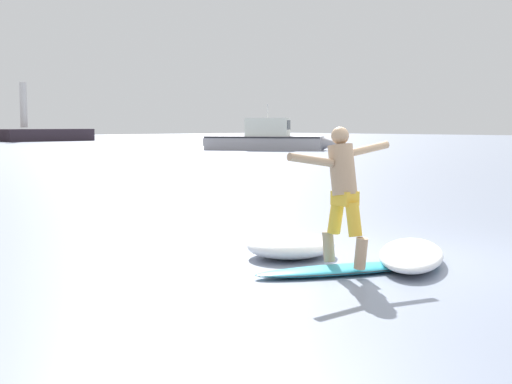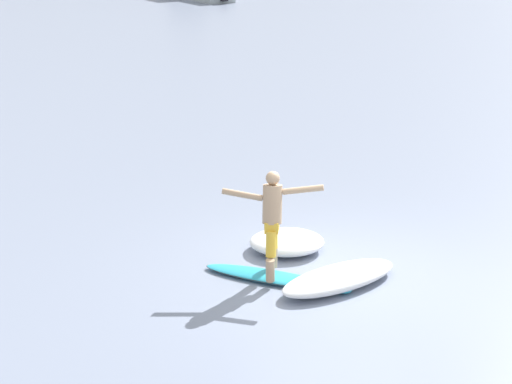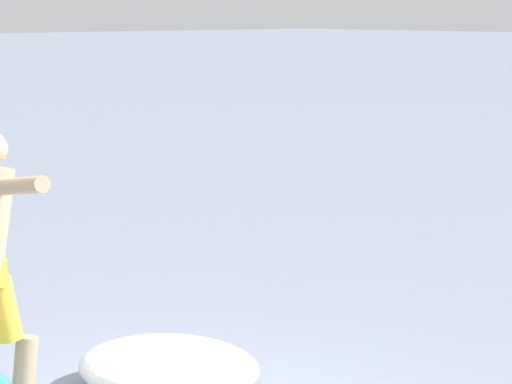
% 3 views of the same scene
% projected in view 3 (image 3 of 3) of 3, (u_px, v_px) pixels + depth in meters
% --- Properties ---
extents(wave_foam_at_nose, '(1.23, 1.09, 0.30)m').
position_uv_depth(wave_foam_at_nose, '(168.00, 367.00, 7.39)').
color(wave_foam_at_nose, white).
rests_on(wave_foam_at_nose, ground).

